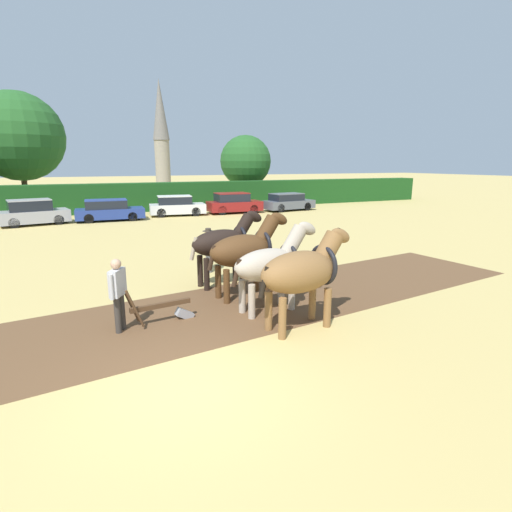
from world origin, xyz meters
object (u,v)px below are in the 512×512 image
(draft_horse_trail_right, at_px, (224,243))
(farmer_beside_team, at_px, (209,247))
(parked_car_center, at_px, (109,210))
(parked_car_center_right, at_px, (177,206))
(tree_center, at_px, (246,161))
(draft_horse_lead_right, at_px, (271,264))
(church_spire, at_px, (161,132))
(draft_horse_trail_left, at_px, (245,250))
(farmer_at_plow, at_px, (118,289))
(draft_horse_lead_left, at_px, (303,271))
(plow, at_px, (166,309))
(tree_center_left, at_px, (18,137))
(parked_car_right, at_px, (234,203))
(parked_car_far_right, at_px, (288,202))
(parked_car_center_left, at_px, (33,213))

(draft_horse_trail_right, bearing_deg, farmer_beside_team, 82.31)
(parked_car_center, bearing_deg, parked_car_center_right, 11.23)
(tree_center, xyz_separation_m, parked_car_center_right, (-8.71, -7.67, -3.28))
(tree_center, xyz_separation_m, draft_horse_lead_right, (-10.86, -28.17, -2.71))
(farmer_beside_team, bearing_deg, church_spire, 72.54)
(tree_center, bearing_deg, draft_horse_trail_right, -113.75)
(tree_center, distance_m, draft_horse_trail_left, 29.14)
(church_spire, bearing_deg, farmer_at_plow, -102.11)
(tree_center, relative_size, draft_horse_trail_left, 2.39)
(church_spire, distance_m, parked_car_center_right, 35.20)
(draft_horse_trail_right, bearing_deg, draft_horse_lead_left, -90.12)
(plow, relative_size, parked_car_center, 0.39)
(draft_horse_trail_left, xyz_separation_m, farmer_beside_team, (-0.18, 3.05, -0.49))
(farmer_at_plow, bearing_deg, draft_horse_trail_right, 66.27)
(tree_center_left, xyz_separation_m, parked_car_center_right, (10.67, -9.40, -5.21))
(plow, bearing_deg, draft_horse_lead_right, -14.26)
(farmer_beside_team, height_order, parked_car_right, farmer_beside_team)
(tree_center_left, xyz_separation_m, farmer_beside_team, (8.16, -25.52, -5.02))
(farmer_at_plow, height_order, parked_car_right, farmer_at_plow)
(tree_center_left, xyz_separation_m, parked_car_far_right, (19.78, -9.87, -5.24))
(plow, distance_m, parked_car_center_left, 19.81)
(farmer_beside_team, distance_m, parked_car_center_left, 16.69)
(church_spire, relative_size, plow, 9.21)
(draft_horse_trail_left, distance_m, farmer_beside_team, 3.09)
(draft_horse_trail_right, xyz_separation_m, parked_car_right, (6.94, 17.57, -0.61))
(parked_car_center_left, distance_m, parked_car_far_right, 18.45)
(draft_horse_lead_left, relative_size, parked_car_far_right, 0.60)
(draft_horse_lead_right, xyz_separation_m, parked_car_far_right, (11.26, 20.03, -0.59))
(tree_center, height_order, draft_horse_lead_right, tree_center)
(draft_horse_trail_left, xyz_separation_m, farmer_at_plow, (-3.62, -1.14, -0.38))
(draft_horse_lead_left, height_order, parked_car_center, draft_horse_lead_left)
(draft_horse_lead_left, height_order, parked_car_far_right, draft_horse_lead_left)
(parked_car_center_right, bearing_deg, draft_horse_lead_left, -88.52)
(tree_center, relative_size, parked_car_center_right, 1.55)
(draft_horse_lead_right, relative_size, parked_car_center_right, 0.64)
(draft_horse_trail_right, distance_m, farmer_at_plow, 4.25)
(parked_car_center_right, bearing_deg, parked_car_far_right, 3.76)
(tree_center_left, bearing_deg, plow, -78.88)
(plow, height_order, farmer_beside_team, farmer_beside_team)
(draft_horse_lead_left, relative_size, farmer_beside_team, 1.68)
(plow, bearing_deg, parked_car_center_left, 95.48)
(parked_car_center, relative_size, parked_car_right, 1.06)
(draft_horse_trail_left, relative_size, farmer_at_plow, 1.57)
(tree_center, height_order, farmer_beside_team, tree_center)
(draft_horse_lead_left, bearing_deg, draft_horse_trail_right, 89.88)
(parked_car_center_right, bearing_deg, tree_center, 48.04)
(draft_horse_lead_left, bearing_deg, parked_car_right, 65.86)
(church_spire, xyz_separation_m, parked_car_center_right, (-5.68, -33.89, -7.67))
(farmer_beside_team, bearing_deg, tree_center_left, 99.57)
(parked_car_center, relative_size, parked_car_center_right, 1.06)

